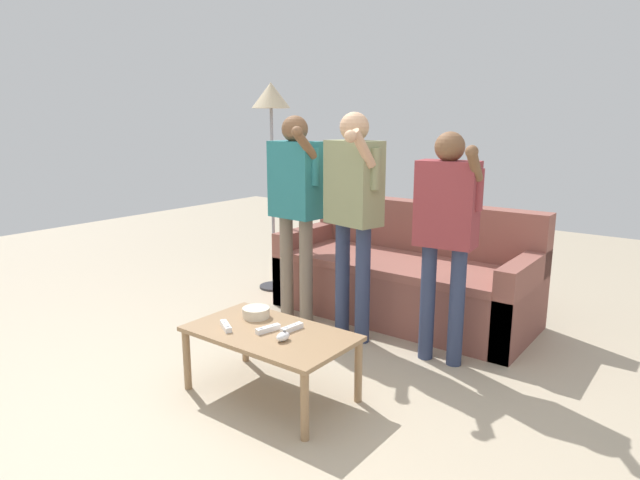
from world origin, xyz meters
TOP-DOWN VIEW (x-y plane):
  - ground_plane at (0.00, 0.00)m, footprint 12.00×12.00m
  - couch at (-0.16, 1.63)m, footprint 2.02×0.86m
  - coffee_table at (-0.13, -0.02)m, footprint 0.95×0.54m
  - snack_bowl at (-0.35, 0.10)m, footprint 0.16×0.16m
  - game_remote_nunchuk at (0.02, -0.08)m, footprint 0.06×0.09m
  - floor_lamp at (-1.49, 1.53)m, footprint 0.34×0.34m
  - player_left at (-0.78, 0.99)m, footprint 0.46×0.35m
  - player_center at (-0.24, 0.97)m, footprint 0.46×0.45m
  - player_right at (0.45, 0.98)m, footprint 0.46×0.31m
  - game_remote_wand_near at (-0.14, -0.03)m, footprint 0.07×0.15m
  - game_remote_wand_far at (-0.36, -0.14)m, footprint 0.15×0.11m
  - game_remote_wand_spare at (-0.04, 0.06)m, footprint 0.05×0.15m

SIDE VIEW (x-z plane):
  - ground_plane at x=0.00m, z-range 0.00..0.00m
  - couch at x=-0.16m, z-range -0.14..0.75m
  - coffee_table at x=-0.13m, z-range 0.15..0.53m
  - game_remote_wand_far at x=-0.36m, z-range 0.39..0.42m
  - game_remote_wand_near at x=-0.14m, z-range 0.39..0.42m
  - game_remote_wand_spare at x=-0.04m, z-range 0.39..0.42m
  - game_remote_nunchuk at x=0.02m, z-range 0.38..0.44m
  - snack_bowl at x=-0.35m, z-range 0.39..0.45m
  - player_right at x=0.45m, z-range 0.19..1.67m
  - player_left at x=-0.78m, z-range 0.20..1.79m
  - player_center at x=-0.24m, z-range 0.21..1.81m
  - floor_lamp at x=-1.49m, z-range 0.69..2.56m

